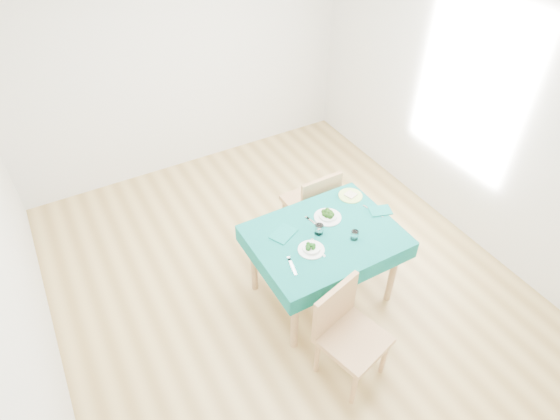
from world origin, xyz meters
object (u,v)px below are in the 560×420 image
bowl_far (328,215)px  side_plate (350,196)px  chair_near (355,329)px  table (323,265)px  bowl_near (311,247)px  chair_far (309,193)px

bowl_far → side_plate: size_ratio=1.09×
chair_near → bowl_far: size_ratio=4.75×
table → chair_near: (-0.24, -0.77, 0.18)m
bowl_near → bowl_far: bowl_far is taller
chair_near → bowl_near: 0.71m
table → bowl_near: 0.47m
chair_far → side_plate: 0.51m
chair_near → table: bearing=58.2°
table → bowl_far: bearing=51.1°
chair_far → bowl_far: bearing=71.1°
table → side_plate: size_ratio=5.56×
chair_far → bowl_far: 0.66m
side_plate → chair_near: bearing=-123.5°
table → bowl_far: size_ratio=5.12×
chair_far → table: bearing=65.9°
chair_far → chair_near: bearing=69.0°
chair_near → bowl_near: chair_near is taller
chair_far → bowl_near: size_ratio=5.12×
chair_near → side_plate: 1.30m
table → bowl_far: bowl_far is taller
table → side_plate: 0.68m
chair_far → bowl_near: (-0.52, -0.84, 0.24)m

